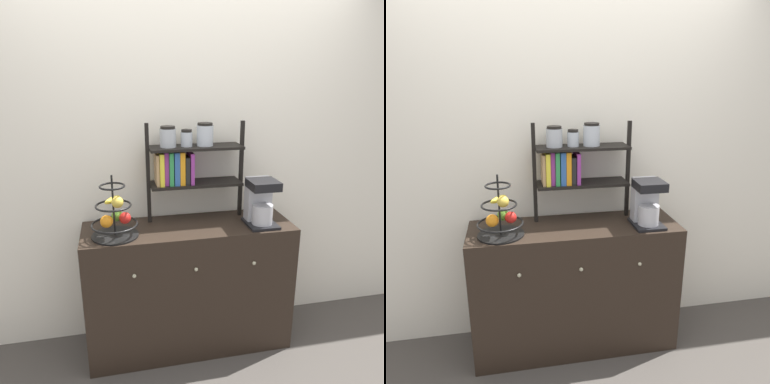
# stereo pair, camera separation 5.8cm
# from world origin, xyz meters

# --- Properties ---
(ground_plane) EXTENTS (12.00, 12.00, 0.00)m
(ground_plane) POSITION_xyz_m (0.00, 0.00, 0.00)
(ground_plane) COLOR #47423D
(wall_back) EXTENTS (7.00, 0.05, 2.60)m
(wall_back) POSITION_xyz_m (0.00, 0.49, 1.30)
(wall_back) COLOR silver
(wall_back) RESTS_ON ground_plane
(sideboard) EXTENTS (1.38, 0.46, 0.91)m
(sideboard) POSITION_xyz_m (0.00, 0.22, 0.45)
(sideboard) COLOR black
(sideboard) RESTS_ON ground_plane
(coffee_maker) EXTENTS (0.19, 0.23, 0.31)m
(coffee_maker) POSITION_xyz_m (0.47, 0.16, 1.06)
(coffee_maker) COLOR black
(coffee_maker) RESTS_ON sideboard
(fruit_stand) EXTENTS (0.29, 0.29, 0.39)m
(fruit_stand) POSITION_xyz_m (-0.47, 0.15, 1.03)
(fruit_stand) COLOR black
(fruit_stand) RESTS_ON sideboard
(shelf_hutch) EXTENTS (0.66, 0.20, 0.66)m
(shelf_hutch) POSITION_xyz_m (-0.00, 0.35, 1.32)
(shelf_hutch) COLOR black
(shelf_hutch) RESTS_ON sideboard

